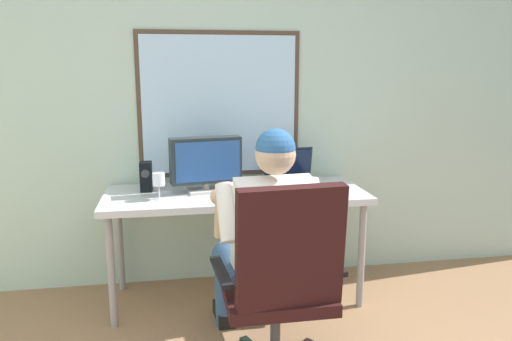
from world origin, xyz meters
name	(u,v)px	position (x,y,z in m)	size (l,w,h in m)	color
wall_rear	(201,94)	(0.00, 2.24, 1.30)	(5.99, 0.08, 2.61)	#B1C8B5
desk	(236,201)	(0.18, 1.86, 0.65)	(1.62, 0.64, 0.71)	gray
office_chair	(283,275)	(0.27, 0.94, 0.55)	(0.62, 0.61, 1.00)	black
person_seated	(267,240)	(0.26, 1.21, 0.62)	(0.55, 0.82, 1.21)	#315076
crt_monitor	(206,162)	(0.00, 1.90, 0.90)	(0.45, 0.22, 0.34)	beige
laptop	(292,177)	(0.56, 1.93, 0.78)	(0.34, 0.31, 0.25)	black
wine_glass	(159,181)	(-0.29, 1.76, 0.83)	(0.07, 0.07, 0.16)	silver
desk_speaker	(146,177)	(-0.37, 1.97, 0.81)	(0.08, 0.10, 0.19)	black
coffee_mug	(260,188)	(0.31, 1.73, 0.77)	(0.09, 0.09, 0.11)	maroon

